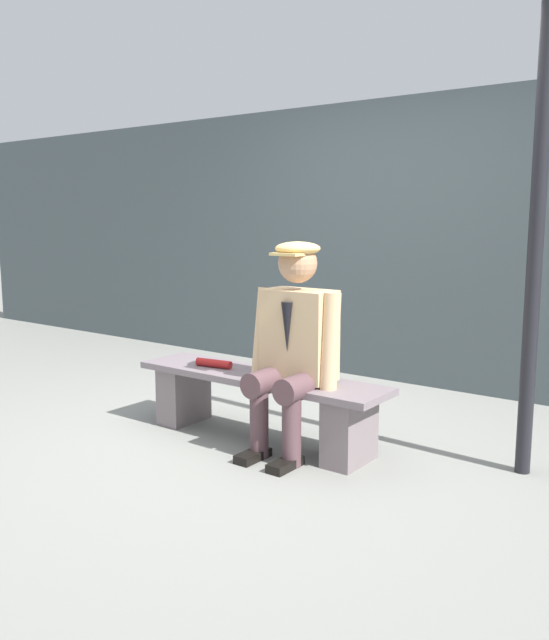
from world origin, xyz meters
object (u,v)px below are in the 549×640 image
seated_man (294,340)px  rolled_magazine (214,363)px  lamp_post (544,110)px  bench (259,398)px

seated_man → rolled_magazine: seated_man is taller
seated_man → rolled_magazine: bearing=-2.0°
seated_man → lamp_post: (-1.19, -0.51, 1.25)m
bench → lamp_post: lamp_post is taller
rolled_magazine → lamp_post: size_ratio=0.09×
bench → rolled_magazine: (0.35, 0.03, 0.18)m
bench → lamp_post: 2.28m
bench → rolled_magazine: rolled_magazine is taller
bench → lamp_post: (-1.49, -0.45, 1.66)m
bench → seated_man: size_ratio=1.37×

